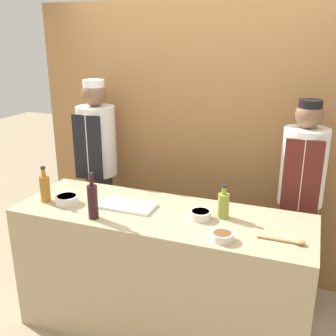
{
  "coord_description": "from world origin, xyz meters",
  "views": [
    {
      "loc": [
        0.91,
        -2.28,
        2.11
      ],
      "look_at": [
        0.0,
        0.14,
        1.24
      ],
      "focal_mm": 42.0,
      "sensor_mm": 36.0,
      "label": 1
    }
  ],
  "objects_px": {
    "sauce_bowl_green": "(200,214)",
    "wooden_spoon": "(289,241)",
    "chef_right": "(299,200)",
    "chef_left": "(98,168)",
    "cutting_board": "(128,206)",
    "sauce_bowl_brown": "(222,236)",
    "bottle_oil": "(223,205)",
    "bottle_amber": "(45,188)",
    "bottle_wine": "(93,201)",
    "sauce_bowl_red": "(67,199)"
  },
  "relations": [
    {
      "from": "bottle_oil",
      "to": "chef_right",
      "type": "distance_m",
      "value": 0.76
    },
    {
      "from": "bottle_oil",
      "to": "chef_left",
      "type": "height_order",
      "value": "chef_left"
    },
    {
      "from": "sauce_bowl_red",
      "to": "chef_right",
      "type": "height_order",
      "value": "chef_right"
    },
    {
      "from": "bottle_amber",
      "to": "chef_left",
      "type": "xyz_separation_m",
      "value": [
        -0.01,
        0.78,
        -0.1
      ]
    },
    {
      "from": "bottle_wine",
      "to": "chef_left",
      "type": "bearing_deg",
      "value": 118.55
    },
    {
      "from": "sauce_bowl_green",
      "to": "wooden_spoon",
      "type": "xyz_separation_m",
      "value": [
        0.58,
        -0.13,
        -0.02
      ]
    },
    {
      "from": "bottle_wine",
      "to": "chef_right",
      "type": "bearing_deg",
      "value": 35.45
    },
    {
      "from": "sauce_bowl_red",
      "to": "bottle_amber",
      "type": "relative_size",
      "value": 0.63
    },
    {
      "from": "sauce_bowl_brown",
      "to": "chef_right",
      "type": "bearing_deg",
      "value": 66.17
    },
    {
      "from": "sauce_bowl_brown",
      "to": "bottle_oil",
      "type": "xyz_separation_m",
      "value": [
        -0.07,
        0.31,
        0.06
      ]
    },
    {
      "from": "sauce_bowl_brown",
      "to": "sauce_bowl_green",
      "type": "height_order",
      "value": "sauce_bowl_green"
    },
    {
      "from": "chef_left",
      "to": "cutting_board",
      "type": "bearing_deg",
      "value": -46.72
    },
    {
      "from": "cutting_board",
      "to": "wooden_spoon",
      "type": "bearing_deg",
      "value": -6.61
    },
    {
      "from": "bottle_wine",
      "to": "wooden_spoon",
      "type": "distance_m",
      "value": 1.25
    },
    {
      "from": "sauce_bowl_brown",
      "to": "bottle_oil",
      "type": "bearing_deg",
      "value": 102.33
    },
    {
      "from": "sauce_bowl_brown",
      "to": "bottle_wine",
      "type": "distance_m",
      "value": 0.88
    },
    {
      "from": "sauce_bowl_red",
      "to": "chef_right",
      "type": "distance_m",
      "value": 1.75
    },
    {
      "from": "sauce_bowl_green",
      "to": "cutting_board",
      "type": "height_order",
      "value": "sauce_bowl_green"
    },
    {
      "from": "bottle_oil",
      "to": "chef_left",
      "type": "bearing_deg",
      "value": 155.67
    },
    {
      "from": "bottle_oil",
      "to": "chef_right",
      "type": "bearing_deg",
      "value": 51.63
    },
    {
      "from": "sauce_bowl_red",
      "to": "bottle_wine",
      "type": "xyz_separation_m",
      "value": [
        0.31,
        -0.14,
        0.09
      ]
    },
    {
      "from": "bottle_oil",
      "to": "cutting_board",
      "type": "bearing_deg",
      "value": -173.65
    },
    {
      "from": "wooden_spoon",
      "to": "bottle_amber",
      "type": "bearing_deg",
      "value": 179.58
    },
    {
      "from": "sauce_bowl_brown",
      "to": "chef_left",
      "type": "relative_size",
      "value": 0.08
    },
    {
      "from": "chef_right",
      "to": "sauce_bowl_green",
      "type": "bearing_deg",
      "value": -132.33
    },
    {
      "from": "sauce_bowl_green",
      "to": "bottle_amber",
      "type": "relative_size",
      "value": 0.54
    },
    {
      "from": "sauce_bowl_green",
      "to": "chef_right",
      "type": "height_order",
      "value": "chef_right"
    },
    {
      "from": "sauce_bowl_brown",
      "to": "cutting_board",
      "type": "relative_size",
      "value": 0.34
    },
    {
      "from": "sauce_bowl_red",
      "to": "sauce_bowl_green",
      "type": "bearing_deg",
      "value": 5.98
    },
    {
      "from": "sauce_bowl_green",
      "to": "chef_left",
      "type": "relative_size",
      "value": 0.08
    },
    {
      "from": "bottle_amber",
      "to": "bottle_wine",
      "type": "bearing_deg",
      "value": -14.73
    },
    {
      "from": "bottle_wine",
      "to": "bottle_amber",
      "type": "bearing_deg",
      "value": 165.27
    },
    {
      "from": "cutting_board",
      "to": "chef_right",
      "type": "distance_m",
      "value": 1.31
    },
    {
      "from": "sauce_bowl_brown",
      "to": "sauce_bowl_green",
      "type": "xyz_separation_m",
      "value": [
        -0.2,
        0.24,
        0.0
      ]
    },
    {
      "from": "sauce_bowl_green",
      "to": "chef_right",
      "type": "distance_m",
      "value": 0.89
    },
    {
      "from": "chef_left",
      "to": "sauce_bowl_green",
      "type": "bearing_deg",
      "value": -29.58
    },
    {
      "from": "sauce_bowl_red",
      "to": "sauce_bowl_green",
      "type": "height_order",
      "value": "sauce_bowl_red"
    },
    {
      "from": "bottle_amber",
      "to": "chef_right",
      "type": "xyz_separation_m",
      "value": [
        1.74,
        0.78,
        -0.14
      ]
    },
    {
      "from": "sauce_bowl_green",
      "to": "bottle_wine",
      "type": "height_order",
      "value": "bottle_wine"
    },
    {
      "from": "sauce_bowl_brown",
      "to": "sauce_bowl_green",
      "type": "distance_m",
      "value": 0.31
    },
    {
      "from": "wooden_spoon",
      "to": "chef_left",
      "type": "relative_size",
      "value": 0.16
    },
    {
      "from": "sauce_bowl_brown",
      "to": "bottle_amber",
      "type": "relative_size",
      "value": 0.5
    },
    {
      "from": "sauce_bowl_green",
      "to": "wooden_spoon",
      "type": "distance_m",
      "value": 0.59
    },
    {
      "from": "wooden_spoon",
      "to": "bottle_wine",
      "type": "bearing_deg",
      "value": -174.82
    },
    {
      "from": "cutting_board",
      "to": "chef_right",
      "type": "relative_size",
      "value": 0.23
    },
    {
      "from": "chef_right",
      "to": "sauce_bowl_brown",
      "type": "bearing_deg",
      "value": -113.83
    },
    {
      "from": "sauce_bowl_red",
      "to": "bottle_wine",
      "type": "distance_m",
      "value": 0.35
    },
    {
      "from": "wooden_spoon",
      "to": "chef_left",
      "type": "height_order",
      "value": "chef_left"
    },
    {
      "from": "sauce_bowl_green",
      "to": "cutting_board",
      "type": "relative_size",
      "value": 0.37
    },
    {
      "from": "sauce_bowl_green",
      "to": "cutting_board",
      "type": "distance_m",
      "value": 0.54
    }
  ]
}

